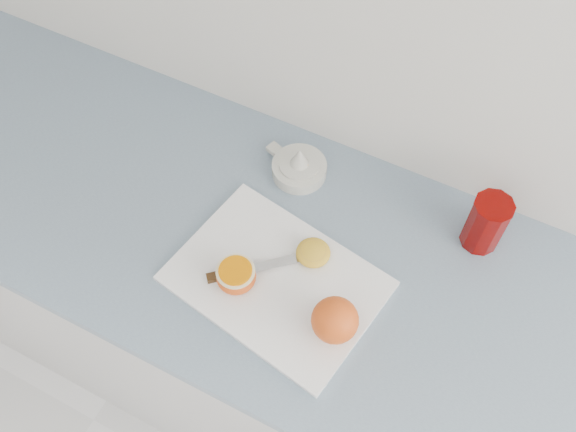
% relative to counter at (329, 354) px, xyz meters
% --- Properties ---
extents(counter, '(2.52, 0.64, 0.89)m').
position_rel_counter_xyz_m(counter, '(0.00, 0.00, 0.00)').
color(counter, silver).
rests_on(counter, ground).
extents(cutting_board, '(0.43, 0.34, 0.01)m').
position_rel_counter_xyz_m(cutting_board, '(-0.11, -0.07, 0.45)').
color(cutting_board, white).
rests_on(cutting_board, counter).
extents(whole_orange, '(0.09, 0.09, 0.09)m').
position_rel_counter_xyz_m(whole_orange, '(0.04, -0.12, 0.50)').
color(whole_orange, orange).
rests_on(whole_orange, cutting_board).
extents(half_orange, '(0.08, 0.08, 0.05)m').
position_rel_counter_xyz_m(half_orange, '(-0.17, -0.11, 0.48)').
color(half_orange, orange).
rests_on(half_orange, cutting_board).
extents(squeezed_shell, '(0.07, 0.07, 0.03)m').
position_rel_counter_xyz_m(squeezed_shell, '(-0.07, 0.00, 0.47)').
color(squeezed_shell, gold).
rests_on(squeezed_shell, cutting_board).
extents(paring_knife, '(0.17, 0.15, 0.01)m').
position_rel_counter_xyz_m(paring_knife, '(-0.18, -0.09, 0.46)').
color(paring_knife, '#4D3415').
rests_on(paring_knife, cutting_board).
extents(citrus_juicer, '(0.15, 0.12, 0.08)m').
position_rel_counter_xyz_m(citrus_juicer, '(-0.19, 0.18, 0.47)').
color(citrus_juicer, silver).
rests_on(citrus_juicer, counter).
extents(red_tumbler, '(0.08, 0.08, 0.13)m').
position_rel_counter_xyz_m(red_tumbler, '(0.22, 0.20, 0.50)').
color(red_tumbler, '#6D0200').
rests_on(red_tumbler, counter).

